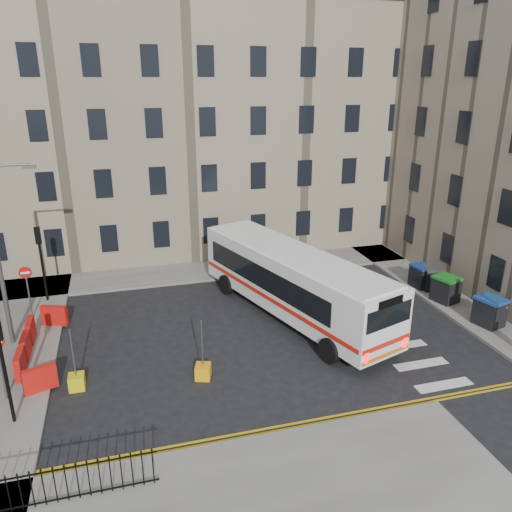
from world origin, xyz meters
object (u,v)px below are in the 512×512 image
bus (293,280)px  wheelie_bin_b (493,312)px  bollard_chevron (77,382)px  wheelie_bin_c (446,289)px  bollard_yellow (203,372)px  wheelie_bin_a (490,311)px  wheelie_bin_d (433,278)px  wheelie_bin_e (421,276)px

bus → wheelie_bin_b: (9.04, -3.69, -1.24)m
bollard_chevron → wheelie_bin_b: bearing=0.2°
wheelie_bin_c → bollard_yellow: bearing=177.8°
wheelie_bin_a → bollard_yellow: (-14.12, -0.60, -0.56)m
wheelie_bin_b → wheelie_bin_c: bearing=122.2°
bus → wheelie_bin_b: bearing=-40.3°
wheelie_bin_b → bollard_chevron: (-19.27, -0.08, -0.43)m
wheelie_bin_d → bollard_yellow: bearing=-141.4°
wheelie_bin_d → wheelie_bin_e: size_ratio=1.13×
bollard_yellow → wheelie_bin_e: bearing=22.4°
bollard_chevron → bus: bearing=20.2°
wheelie_bin_c → bollard_chevron: 18.87m
wheelie_bin_a → wheelie_bin_e: wheelie_bin_a is taller
bus → wheelie_bin_e: (8.28, 1.24, -1.17)m
bollard_yellow → wheelie_bin_d: bearing=20.1°
wheelie_bin_d → bollard_chevron: size_ratio=2.41×
wheelie_bin_c → wheelie_bin_e: size_ratio=1.19×
bus → wheelie_bin_a: 9.61m
wheelie_bin_e → bollard_chevron: wheelie_bin_e is taller
wheelie_bin_c → wheelie_bin_e: bearing=76.6°
bus → wheelie_bin_d: (8.69, 0.77, -1.16)m
wheelie_bin_e → bollard_yellow: 14.75m
bus → wheelie_bin_c: bus is taller
wheelie_bin_a → wheelie_bin_d: 4.54m
bus → wheelie_bin_d: size_ratio=8.82×
wheelie_bin_a → wheelie_bin_d: (-0.08, 4.54, -0.05)m
wheelie_bin_a → wheelie_bin_d: bearing=76.6°
wheelie_bin_a → bollard_yellow: 14.15m
wheelie_bin_c → wheelie_bin_d: bearing=63.1°
wheelie_bin_b → wheelie_bin_a: bearing=-142.8°
bollard_yellow → bollard_chevron: bearing=172.9°
wheelie_bin_e → bollard_yellow: bearing=-164.2°
bus → bollard_yellow: size_ratio=21.22×
wheelie_bin_a → wheelie_bin_c: (-0.38, 2.93, -0.01)m
wheelie_bin_a → bollard_yellow: size_ratio=2.52×
bus → bollard_yellow: 7.11m
wheelie_bin_e → bollard_chevron: bearing=-171.5°
wheelie_bin_a → wheelie_bin_e: (-0.49, 5.01, -0.06)m
bollard_chevron → wheelie_bin_c: bearing=8.9°
bus → wheelie_bin_c: 8.51m
bus → wheelie_bin_b: size_ratio=9.99×
wheelie_bin_b → wheelie_bin_e: bearing=118.2°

